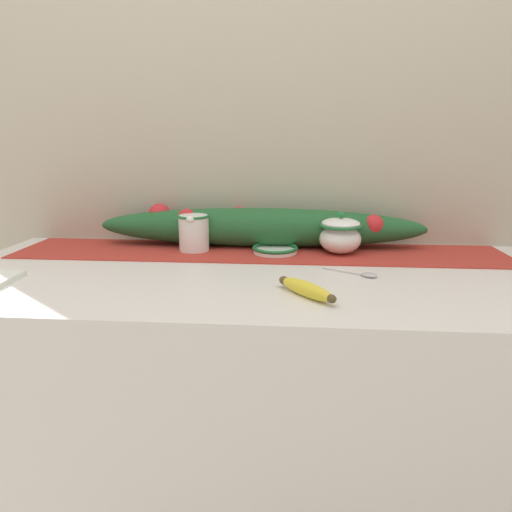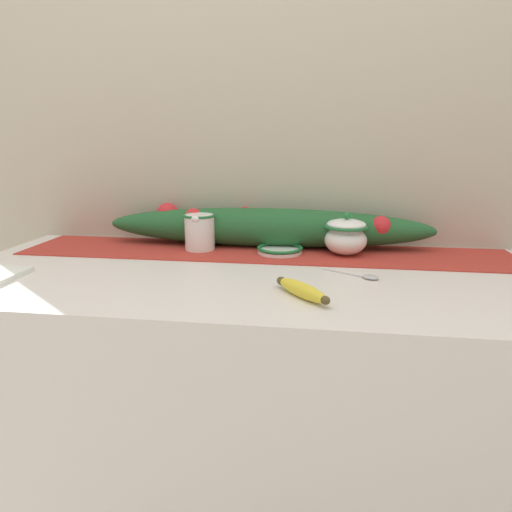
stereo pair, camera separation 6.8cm
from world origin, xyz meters
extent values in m
cube|color=silver|center=(0.00, 0.00, 0.47)|extent=(1.58, 0.70, 0.93)
cube|color=#B7AD99|center=(0.00, 0.37, 1.20)|extent=(2.38, 0.04, 2.40)
cube|color=#B23328|center=(0.00, 0.20, 0.93)|extent=(1.46, 0.27, 0.00)
cylinder|color=white|center=(-0.20, 0.20, 0.99)|extent=(0.09, 0.09, 0.11)
torus|color=#1E7038|center=(-0.20, 0.20, 1.04)|extent=(0.10, 0.10, 0.01)
torus|color=white|center=(-0.20, 0.26, 1.00)|extent=(0.06, 0.01, 0.06)
ellipsoid|color=white|center=(-0.20, 0.16, 1.04)|extent=(0.03, 0.02, 0.02)
ellipsoid|color=white|center=(0.24, 0.20, 0.98)|extent=(0.12, 0.12, 0.08)
torus|color=#1E7038|center=(0.24, 0.20, 1.02)|extent=(0.12, 0.12, 0.01)
ellipsoid|color=white|center=(0.24, 0.20, 1.03)|extent=(0.11, 0.11, 0.03)
sphere|color=#1E7038|center=(0.24, 0.20, 1.05)|extent=(0.02, 0.02, 0.02)
cylinder|color=white|center=(0.05, 0.19, 0.94)|extent=(0.13, 0.13, 0.01)
torus|color=#1E7038|center=(0.05, 0.19, 0.95)|extent=(0.14, 0.14, 0.01)
ellipsoid|color=yellow|center=(0.13, -0.18, 0.95)|extent=(0.13, 0.15, 0.03)
ellipsoid|color=brown|center=(0.08, -0.12, 0.95)|extent=(0.03, 0.04, 0.02)
ellipsoid|color=brown|center=(0.18, -0.24, 0.95)|extent=(0.03, 0.03, 0.02)
cube|color=#B7B7BC|center=(0.23, 0.01, 0.93)|extent=(0.10, 0.06, 0.00)
ellipsoid|color=#B7B7BC|center=(0.29, -0.02, 0.94)|extent=(0.05, 0.05, 0.01)
ellipsoid|color=#235B2D|center=(0.00, 0.28, 1.00)|extent=(1.02, 0.13, 0.12)
sphere|color=red|center=(-0.33, 0.30, 1.03)|extent=(0.07, 0.07, 0.07)
sphere|color=red|center=(-0.23, 0.26, 1.02)|extent=(0.06, 0.06, 0.06)
sphere|color=red|center=(-0.07, 0.30, 1.02)|extent=(0.07, 0.07, 0.07)
sphere|color=red|center=(0.08, 0.29, 1.01)|extent=(0.06, 0.06, 0.06)
sphere|color=red|center=(0.24, 0.30, 1.01)|extent=(0.06, 0.06, 0.06)
sphere|color=red|center=(0.34, 0.25, 1.01)|extent=(0.06, 0.06, 0.06)
camera|label=1|loc=(0.10, -1.12, 1.27)|focal=32.00mm
camera|label=2|loc=(0.17, -1.11, 1.27)|focal=32.00mm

